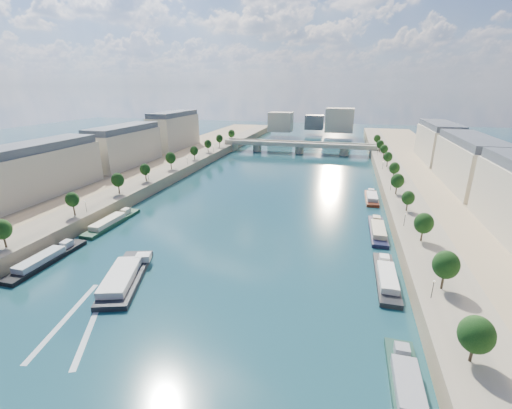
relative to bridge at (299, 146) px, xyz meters
The scene contains 16 objects.
ground 127.44m from the bridge, 90.00° to the right, with size 700.00×700.00×0.00m, color #0C2E35.
quay_left 146.31m from the bridge, 119.48° to the right, with size 44.00×520.00×5.00m, color #9E8460.
quay_right 146.31m from the bridge, 60.52° to the right, with size 44.00×520.00×5.00m, color #9E8460.
pave_left 139.52m from the bridge, 114.11° to the right, with size 14.00×520.00×0.10m, color gray.
pave_right 139.52m from the bridge, 65.89° to the right, with size 14.00×520.00×0.10m, color gray.
trees_left 136.99m from the bridge, 113.69° to the right, with size 4.80×268.80×8.26m.
trees_right 129.71m from the bridge, 64.89° to the right, with size 4.80×268.80×8.26m.
lamps_left 147.06m from the bridge, 110.92° to the right, with size 0.36×200.36×4.28m.
lamps_right 133.16m from the bridge, 66.77° to the right, with size 0.36×200.36×4.28m.
buildings_left 143.73m from the bridge, 126.39° to the right, with size 16.00×226.00×23.20m.
buildings_right 143.73m from the bridge, 53.61° to the right, with size 16.00×226.00×23.20m.
skyline 92.73m from the bridge, 88.02° to the left, with size 79.00×42.00×22.00m.
bridge is the anchor object (origin of this frame).
tour_barge 186.21m from the bridge, 95.70° to the right, with size 15.82×27.77×3.71m.
wake 202.78m from the bridge, 95.23° to the right, with size 15.82×25.70×0.04m.
moored_barges_right 176.83m from the bridge, 75.09° to the right, with size 5.00×161.91×3.60m.
Camera 1 is at (32.77, -22.81, 46.67)m, focal length 24.00 mm.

